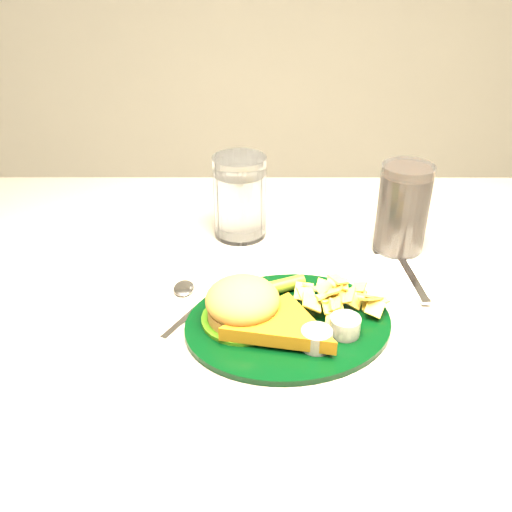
{
  "coord_description": "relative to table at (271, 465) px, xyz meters",
  "views": [
    {
      "loc": [
        -0.02,
        -0.67,
        1.2
      ],
      "look_at": [
        -0.03,
        0.0,
        0.8
      ],
      "focal_mm": 40.0,
      "sensor_mm": 36.0,
      "label": 1
    }
  ],
  "objects": [
    {
      "name": "fork_napkin",
      "position": [
        0.2,
        0.03,
        0.38
      ],
      "size": [
        0.15,
        0.18,
        0.01
      ],
      "primitive_type": null,
      "rotation": [
        0.0,
        0.0,
        0.08
      ],
      "color": "white",
      "rests_on": "table"
    },
    {
      "name": "water_glass",
      "position": [
        -0.05,
        0.16,
        0.44
      ],
      "size": [
        0.09,
        0.09,
        0.13
      ],
      "primitive_type": "cylinder",
      "rotation": [
        0.0,
        0.0,
        -0.09
      ],
      "color": "white",
      "rests_on": "table"
    },
    {
      "name": "table",
      "position": [
        0.0,
        0.0,
        0.0
      ],
      "size": [
        1.2,
        0.8,
        0.75
      ],
      "primitive_type": null,
      "color": "gray",
      "rests_on": "ground"
    },
    {
      "name": "spoon",
      "position": [
        -0.12,
        -0.08,
        0.38
      ],
      "size": [
        0.1,
        0.14,
        0.01
      ],
      "primitive_type": null,
      "rotation": [
        0.0,
        0.0,
        -0.52
      ],
      "color": "silver",
      "rests_on": "table"
    },
    {
      "name": "cola_glass",
      "position": [
        0.2,
        0.1,
        0.45
      ],
      "size": [
        0.09,
        0.09,
        0.14
      ],
      "primitive_type": "cylinder",
      "rotation": [
        0.0,
        0.0,
        -0.11
      ],
      "color": "black",
      "rests_on": "table"
    },
    {
      "name": "dinner_plate",
      "position": [
        0.02,
        -0.09,
        0.4
      ],
      "size": [
        0.31,
        0.28,
        0.06
      ],
      "primitive_type": null,
      "rotation": [
        0.0,
        0.0,
        0.24
      ],
      "color": "black",
      "rests_on": "table"
    }
  ]
}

